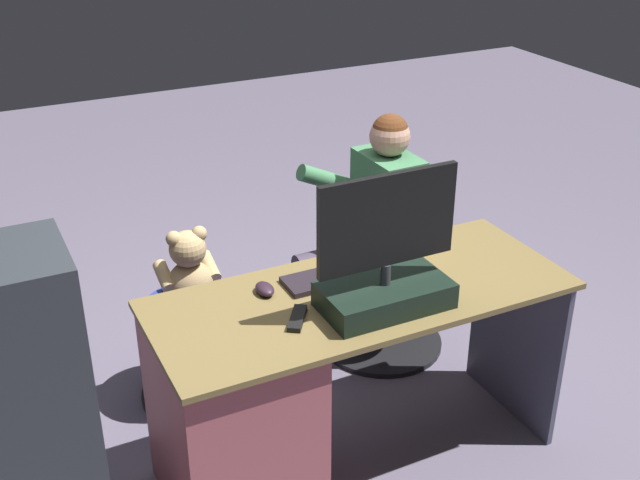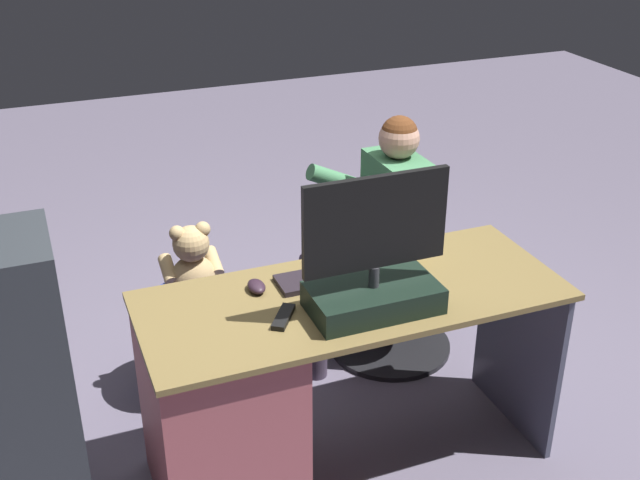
{
  "view_description": "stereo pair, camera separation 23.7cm",
  "coord_description": "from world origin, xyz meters",
  "px_view_note": "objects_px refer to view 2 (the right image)",
  "views": [
    {
      "loc": [
        1.2,
        2.44,
        2.17
      ],
      "look_at": [
        -0.03,
        -0.04,
        0.78
      ],
      "focal_mm": 44.81,
      "sensor_mm": 36.0,
      "label": 1
    },
    {
      "loc": [
        0.99,
        2.54,
        2.17
      ],
      "look_at": [
        -0.03,
        -0.04,
        0.78
      ],
      "focal_mm": 44.81,
      "sensor_mm": 36.0,
      "label": 2
    }
  ],
  "objects_px": {
    "cup": "(407,250)",
    "tv_remote": "(283,317)",
    "person": "(376,224)",
    "computer_mouse": "(256,286)",
    "visitor_chair": "(391,302)",
    "keyboard": "(334,276)",
    "desk": "(247,401)",
    "office_chair_teddy": "(198,336)",
    "teddy_bear": "(192,266)",
    "monitor": "(374,274)"
  },
  "relations": [
    {
      "from": "computer_mouse",
      "to": "cup",
      "type": "relative_size",
      "value": 0.91
    },
    {
      "from": "cup",
      "to": "office_chair_teddy",
      "type": "relative_size",
      "value": 0.21
    },
    {
      "from": "cup",
      "to": "office_chair_teddy",
      "type": "bearing_deg",
      "value": -36.97
    },
    {
      "from": "monitor",
      "to": "computer_mouse",
      "type": "bearing_deg",
      "value": -38.1
    },
    {
      "from": "desk",
      "to": "computer_mouse",
      "type": "xyz_separation_m",
      "value": [
        -0.09,
        -0.14,
        0.37
      ]
    },
    {
      "from": "cup",
      "to": "tv_remote",
      "type": "bearing_deg",
      "value": 20.66
    },
    {
      "from": "computer_mouse",
      "to": "visitor_chair",
      "type": "xyz_separation_m",
      "value": [
        -0.8,
        -0.51,
        -0.53
      ]
    },
    {
      "from": "keyboard",
      "to": "computer_mouse",
      "type": "height_order",
      "value": "computer_mouse"
    },
    {
      "from": "monitor",
      "to": "person",
      "type": "height_order",
      "value": "monitor"
    },
    {
      "from": "keyboard",
      "to": "desk",
      "type": "bearing_deg",
      "value": 18.21
    },
    {
      "from": "computer_mouse",
      "to": "person",
      "type": "bearing_deg",
      "value": -143.9
    },
    {
      "from": "keyboard",
      "to": "computer_mouse",
      "type": "relative_size",
      "value": 4.38
    },
    {
      "from": "office_chair_teddy",
      "to": "keyboard",
      "type": "bearing_deg",
      "value": 126.5
    },
    {
      "from": "keyboard",
      "to": "tv_remote",
      "type": "relative_size",
      "value": 2.8
    },
    {
      "from": "keyboard",
      "to": "tv_remote",
      "type": "distance_m",
      "value": 0.33
    },
    {
      "from": "teddy_bear",
      "to": "keyboard",
      "type": "bearing_deg",
      "value": 125.88
    },
    {
      "from": "monitor",
      "to": "person",
      "type": "bearing_deg",
      "value": -115.8
    },
    {
      "from": "desk",
      "to": "monitor",
      "type": "relative_size",
      "value": 3.01
    },
    {
      "from": "computer_mouse",
      "to": "visitor_chair",
      "type": "relative_size",
      "value": 0.17
    },
    {
      "from": "computer_mouse",
      "to": "visitor_chair",
      "type": "distance_m",
      "value": 1.08
    },
    {
      "from": "teddy_bear",
      "to": "visitor_chair",
      "type": "distance_m",
      "value": 0.98
    },
    {
      "from": "teddy_bear",
      "to": "visitor_chair",
      "type": "height_order",
      "value": "teddy_bear"
    },
    {
      "from": "person",
      "to": "cup",
      "type": "bearing_deg",
      "value": 77.25
    },
    {
      "from": "desk",
      "to": "monitor",
      "type": "height_order",
      "value": "monitor"
    },
    {
      "from": "keyboard",
      "to": "teddy_bear",
      "type": "bearing_deg",
      "value": -54.12
    },
    {
      "from": "office_chair_teddy",
      "to": "person",
      "type": "bearing_deg",
      "value": 178.89
    },
    {
      "from": "monitor",
      "to": "keyboard",
      "type": "xyz_separation_m",
      "value": [
        0.04,
        -0.24,
        -0.12
      ]
    },
    {
      "from": "monitor",
      "to": "computer_mouse",
      "type": "height_order",
      "value": "monitor"
    },
    {
      "from": "tv_remote",
      "to": "cup",
      "type": "bearing_deg",
      "value": -125.09
    },
    {
      "from": "tv_remote",
      "to": "visitor_chair",
      "type": "relative_size",
      "value": 0.26
    },
    {
      "from": "tv_remote",
      "to": "office_chair_teddy",
      "type": "xyz_separation_m",
      "value": [
        0.14,
        -0.74,
        -0.5
      ]
    },
    {
      "from": "monitor",
      "to": "computer_mouse",
      "type": "relative_size",
      "value": 5.21
    },
    {
      "from": "desk",
      "to": "visitor_chair",
      "type": "bearing_deg",
      "value": -143.88
    },
    {
      "from": "person",
      "to": "teddy_bear",
      "type": "bearing_deg",
      "value": -1.98
    },
    {
      "from": "cup",
      "to": "visitor_chair",
      "type": "relative_size",
      "value": 0.18
    },
    {
      "from": "teddy_bear",
      "to": "monitor",
      "type": "bearing_deg",
      "value": 119.07
    },
    {
      "from": "tv_remote",
      "to": "person",
      "type": "bearing_deg",
      "value": -98.8
    },
    {
      "from": "desk",
      "to": "tv_remote",
      "type": "xyz_separation_m",
      "value": [
        -0.12,
        0.07,
        0.36
      ]
    },
    {
      "from": "keyboard",
      "to": "visitor_chair",
      "type": "bearing_deg",
      "value": -134.17
    },
    {
      "from": "monitor",
      "to": "office_chair_teddy",
      "type": "xyz_separation_m",
      "value": [
        0.44,
        -0.79,
        -0.62
      ]
    },
    {
      "from": "computer_mouse",
      "to": "cup",
      "type": "distance_m",
      "value": 0.59
    },
    {
      "from": "keyboard",
      "to": "cup",
      "type": "bearing_deg",
      "value": -177.1
    },
    {
      "from": "tv_remote",
      "to": "teddy_bear",
      "type": "bearing_deg",
      "value": -45.08
    },
    {
      "from": "keyboard",
      "to": "teddy_bear",
      "type": "distance_m",
      "value": 0.7
    },
    {
      "from": "cup",
      "to": "tv_remote",
      "type": "relative_size",
      "value": 0.7
    },
    {
      "from": "monitor",
      "to": "tv_remote",
      "type": "bearing_deg",
      "value": -9.01
    },
    {
      "from": "cup",
      "to": "tv_remote",
      "type": "height_order",
      "value": "cup"
    },
    {
      "from": "monitor",
      "to": "tv_remote",
      "type": "xyz_separation_m",
      "value": [
        0.3,
        -0.05,
        -0.12
      ]
    },
    {
      "from": "desk",
      "to": "computer_mouse",
      "type": "bearing_deg",
      "value": -123.86
    },
    {
      "from": "keyboard",
      "to": "person",
      "type": "height_order",
      "value": "person"
    }
  ]
}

